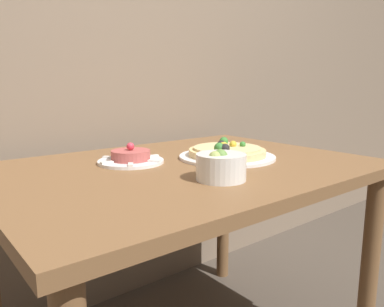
% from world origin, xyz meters
% --- Properties ---
extents(back_wall, '(8.00, 0.05, 2.60)m').
position_xyz_m(back_wall, '(0.00, 0.99, 1.30)').
color(back_wall, '#84705B').
rests_on(back_wall, ground_plane).
extents(dining_table, '(1.18, 0.86, 0.72)m').
position_xyz_m(dining_table, '(0.00, 0.43, 0.63)').
color(dining_table, brown).
rests_on(dining_table, ground_plane).
extents(pizza_plate, '(0.33, 0.33, 0.07)m').
position_xyz_m(pizza_plate, '(0.17, 0.42, 0.74)').
color(pizza_plate, white).
rests_on(pizza_plate, dining_table).
extents(tartare_plate, '(0.21, 0.21, 0.07)m').
position_xyz_m(tartare_plate, '(-0.13, 0.56, 0.74)').
color(tartare_plate, white).
rests_on(tartare_plate, dining_table).
extents(small_bowl, '(0.14, 0.14, 0.09)m').
position_xyz_m(small_bowl, '(-0.05, 0.21, 0.76)').
color(small_bowl, white).
rests_on(small_bowl, dining_table).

